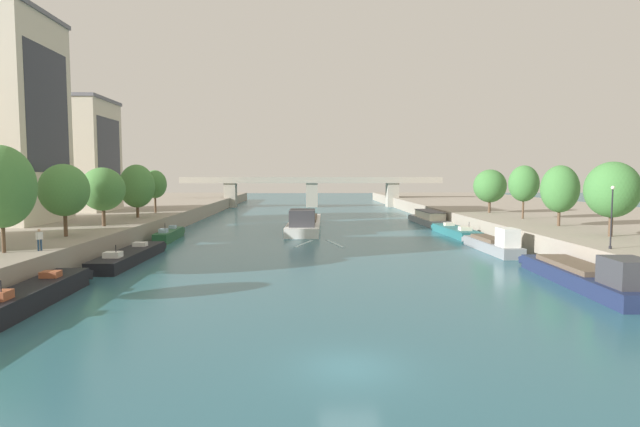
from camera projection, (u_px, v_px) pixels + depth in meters
name	position (u px, v px, depth m)	size (l,w,h in m)	color
ground_plane	(350.00, 368.00, 20.53)	(400.00, 400.00, 0.00)	#2D6070
quay_left	(59.00, 221.00, 74.07)	(36.00, 170.00, 2.31)	gray
quay_right	(566.00, 219.00, 76.45)	(36.00, 170.00, 2.31)	gray
barge_midriver	(305.00, 223.00, 72.55)	(5.37, 24.87, 3.38)	silver
wake_behind_barge	(319.00, 244.00, 57.63)	(5.60, 6.01, 0.03)	#A0CCD6
moored_boat_left_midway	(32.00, 295.00, 30.35)	(2.56, 12.87, 2.34)	black
moored_boat_left_upstream	(130.00, 256.00, 45.66)	(2.74, 14.24, 2.14)	black
moored_boat_left_near	(169.00, 235.00, 61.02)	(1.86, 10.06, 2.31)	#235633
moored_boat_right_midway	(588.00, 275.00, 35.18)	(3.73, 15.80, 2.82)	#1E284C
moored_boat_right_downstream	(493.00, 244.00, 51.54)	(2.43, 12.03, 2.81)	gray
moored_boat_right_far	(455.00, 231.00, 65.83)	(3.14, 13.21, 2.12)	#23666B
moored_boat_right_end	(429.00, 218.00, 81.16)	(3.53, 15.25, 2.17)	gray
tree_left_distant	(1.00, 187.00, 35.70)	(4.61, 4.61, 7.71)	brown
tree_left_second	(64.00, 190.00, 45.41)	(4.35, 4.35, 6.58)	brown
tree_left_past_mid	(103.00, 189.00, 54.59)	(4.69, 4.69, 6.40)	brown
tree_left_midway	(137.00, 186.00, 65.48)	(4.51, 4.51, 6.94)	brown
tree_left_third	(155.00, 184.00, 73.81)	(3.43, 3.43, 6.30)	brown
tree_right_nearest	(612.00, 190.00, 45.28)	(4.70, 4.70, 6.78)	brown
tree_right_by_lamp	(560.00, 189.00, 54.65)	(4.00, 4.00, 6.64)	brown
tree_right_third	(524.00, 184.00, 63.79)	(3.75, 3.75, 6.80)	brown
tree_right_second	(490.00, 186.00, 74.10)	(4.74, 4.74, 6.39)	brown
lamppost_right_bank	(612.00, 214.00, 37.81)	(0.28, 0.28, 4.77)	black
building_left_middle	(67.00, 155.00, 77.68)	(13.34, 11.38, 17.37)	beige
bridge_far	(312.00, 188.00, 124.08)	(64.09, 4.40, 7.39)	#ADA899
person_on_quay	(39.00, 238.00, 36.93)	(0.36, 0.45, 1.62)	navy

